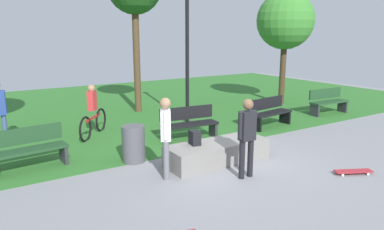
{
  "coord_description": "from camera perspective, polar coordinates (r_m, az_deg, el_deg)",
  "views": [
    {
      "loc": [
        -4.85,
        -6.28,
        2.93
      ],
      "look_at": [
        -0.11,
        1.19,
        0.91
      ],
      "focal_mm": 33.84,
      "sensor_mm": 36.0,
      "label": 1
    }
  ],
  "objects": [
    {
      "name": "skateboard_by_ledge",
      "position": [
        8.45,
        24.1,
        -8.1
      ],
      "size": [
        0.81,
        0.53,
        0.08
      ],
      "color": "#A5262D",
      "rests_on": "ground_plane"
    },
    {
      "name": "skater_performing_trick",
      "position": [
        7.37,
        8.67,
        -2.76
      ],
      "size": [
        0.43,
        0.22,
        1.65
      ],
      "color": "black",
      "rests_on": "ground_plane"
    },
    {
      "name": "grass_lawn",
      "position": [
        14.91,
        -12.77,
        1.24
      ],
      "size": [
        26.6,
        12.97,
        0.01
      ],
      "primitive_type": "cube",
      "color": "#2D6B28",
      "rests_on": "ground_plane"
    },
    {
      "name": "cyclist_on_bicycle",
      "position": [
        10.79,
        -15.35,
        0.14
      ],
      "size": [
        1.23,
        1.42,
        1.52
      ],
      "color": "black",
      "rests_on": "ground_plane"
    },
    {
      "name": "backpack_on_ledge",
      "position": [
        8.09,
        0.44,
        -3.6
      ],
      "size": [
        0.24,
        0.31,
        0.32
      ],
      "primitive_type": "cube",
      "rotation": [
        0.0,
        0.0,
        4.56
      ],
      "color": "black",
      "rests_on": "concrete_ledge"
    },
    {
      "name": "park_bench_by_oak",
      "position": [
        10.04,
        -0.49,
        -1.23
      ],
      "size": [
        1.64,
        0.64,
        0.91
      ],
      "color": "black",
      "rests_on": "ground_plane"
    },
    {
      "name": "park_bench_near_path",
      "position": [
        11.69,
        12.12,
        0.5
      ],
      "size": [
        1.65,
        0.68,
        0.91
      ],
      "color": "black",
      "rests_on": "ground_plane"
    },
    {
      "name": "concrete_ledge",
      "position": [
        8.39,
        4.01,
        -5.86
      ],
      "size": [
        2.44,
        0.86,
        0.47
      ],
      "primitive_type": "cube",
      "color": "gray",
      "rests_on": "ground_plane"
    },
    {
      "name": "ground_plane",
      "position": [
        8.45,
        4.99,
        -7.43
      ],
      "size": [
        28.0,
        28.0,
        0.0
      ],
      "primitive_type": "plane",
      "color": "gray"
    },
    {
      "name": "park_bench_near_lamppost",
      "position": [
        8.63,
        -24.47,
        -4.78
      ],
      "size": [
        1.64,
        0.64,
        0.91
      ],
      "color": "#1E4223",
      "rests_on": "ground_plane"
    },
    {
      "name": "lamp_post",
      "position": [
        11.72,
        -0.77,
        13.16
      ],
      "size": [
        0.28,
        0.28,
        5.02
      ],
      "color": "black",
      "rests_on": "ground_plane"
    },
    {
      "name": "park_bench_far_left",
      "position": [
        14.17,
        20.64,
        2.1
      ],
      "size": [
        1.62,
        0.56,
        0.91
      ],
      "color": "#1E4223",
      "rests_on": "ground_plane"
    },
    {
      "name": "trash_bin",
      "position": [
        8.46,
        -9.21,
        -4.51
      ],
      "size": [
        0.53,
        0.53,
        0.85
      ],
      "primitive_type": "cylinder",
      "color": "#4C4C51",
      "rests_on": "ground_plane"
    },
    {
      "name": "skater_watching",
      "position": [
        7.3,
        -4.17,
        -2.66
      ],
      "size": [
        0.33,
        0.39,
        1.67
      ],
      "color": "slate",
      "rests_on": "ground_plane"
    },
    {
      "name": "tree_leaning_ash",
      "position": [
        15.55,
        14.5,
        14.14
      ],
      "size": [
        2.32,
        2.32,
        4.56
      ],
      "color": "#42301E",
      "rests_on": "grass_lawn"
    }
  ]
}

